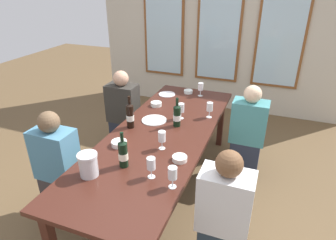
% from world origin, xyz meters
% --- Properties ---
extents(ground_plane, '(12.00, 12.00, 0.00)m').
position_xyz_m(ground_plane, '(0.00, 0.00, 0.00)').
color(ground_plane, brown).
extents(back_wall_with_windows, '(4.14, 0.10, 2.90)m').
position_xyz_m(back_wall_with_windows, '(0.00, 2.53, 1.45)').
color(back_wall_with_windows, beige).
rests_on(back_wall_with_windows, ground).
extents(dining_table, '(0.94, 2.65, 0.74)m').
position_xyz_m(dining_table, '(0.00, 0.00, 0.68)').
color(dining_table, '#421E16').
rests_on(dining_table, ground).
extents(white_plate_0, '(0.27, 0.27, 0.01)m').
position_xyz_m(white_plate_0, '(-0.17, 0.23, 0.74)').
color(white_plate_0, white).
rests_on(white_plate_0, dining_table).
extents(white_plate_1, '(0.21, 0.21, 0.01)m').
position_xyz_m(white_plate_1, '(-0.31, 0.99, 0.74)').
color(white_plate_1, white).
rests_on(white_plate_1, dining_table).
extents(metal_pitcher, '(0.16, 0.16, 0.19)m').
position_xyz_m(metal_pitcher, '(-0.26, -0.82, 0.84)').
color(metal_pitcher, silver).
rests_on(metal_pitcher, dining_table).
extents(wine_bottle_0, '(0.08, 0.08, 0.31)m').
position_xyz_m(wine_bottle_0, '(0.10, 0.20, 0.86)').
color(wine_bottle_0, black).
rests_on(wine_bottle_0, dining_table).
extents(wine_bottle_1, '(0.08, 0.08, 0.34)m').
position_xyz_m(wine_bottle_1, '(-0.33, 0.01, 0.87)').
color(wine_bottle_1, black).
rests_on(wine_bottle_1, dining_table).
extents(wine_bottle_2, '(0.08, 0.08, 0.31)m').
position_xyz_m(wine_bottle_2, '(-0.07, -0.62, 0.86)').
color(wine_bottle_2, black).
rests_on(wine_bottle_2, dining_table).
extents(tasting_bowl_0, '(0.14, 0.14, 0.05)m').
position_xyz_m(tasting_bowl_0, '(-0.26, -0.35, 0.76)').
color(tasting_bowl_0, white).
rests_on(tasting_bowl_0, dining_table).
extents(tasting_bowl_1, '(0.13, 0.13, 0.04)m').
position_xyz_m(tasting_bowl_1, '(0.33, -0.39, 0.76)').
color(tasting_bowl_1, white).
rests_on(tasting_bowl_1, dining_table).
extents(tasting_bowl_2, '(0.12, 0.12, 0.04)m').
position_xyz_m(tasting_bowl_2, '(-0.07, 1.14, 0.76)').
color(tasting_bowl_2, white).
rests_on(tasting_bowl_2, dining_table).
extents(tasting_bowl_3, '(0.13, 0.13, 0.05)m').
position_xyz_m(tasting_bowl_3, '(-0.30, 0.60, 0.76)').
color(tasting_bowl_3, white).
rests_on(tasting_bowl_3, dining_table).
extents(wine_glass_0, '(0.07, 0.07, 0.17)m').
position_xyz_m(wine_glass_0, '(0.08, 0.38, 0.86)').
color(wine_glass_0, white).
rests_on(wine_glass_0, dining_table).
extents(wine_glass_1, '(0.07, 0.07, 0.17)m').
position_xyz_m(wine_glass_1, '(0.36, 0.52, 0.86)').
color(wine_glass_1, white).
rests_on(wine_glass_1, dining_table).
extents(wine_glass_2, '(0.07, 0.07, 0.17)m').
position_xyz_m(wine_glass_2, '(0.10, 1.10, 0.86)').
color(wine_glass_2, white).
rests_on(wine_glass_2, dining_table).
extents(wine_glass_3, '(0.07, 0.07, 0.17)m').
position_xyz_m(wine_glass_3, '(0.12, -0.26, 0.86)').
color(wine_glass_3, white).
rests_on(wine_glass_3, dining_table).
extents(wine_glass_4, '(0.07, 0.07, 0.17)m').
position_xyz_m(wine_glass_4, '(0.20, -0.68, 0.86)').
color(wine_glass_4, white).
rests_on(wine_glass_4, dining_table).
extents(wine_glass_5, '(0.07, 0.07, 0.17)m').
position_xyz_m(wine_glass_5, '(0.39, -0.73, 0.86)').
color(wine_glass_5, white).
rests_on(wine_glass_5, dining_table).
extents(seated_person_0, '(0.38, 0.24, 1.11)m').
position_xyz_m(seated_person_0, '(-0.78, -0.62, 0.53)').
color(seated_person_0, '#3A3435').
rests_on(seated_person_0, ground).
extents(seated_person_1, '(0.38, 0.24, 1.11)m').
position_xyz_m(seated_person_1, '(0.78, -0.69, 0.53)').
color(seated_person_1, '#283643').
rests_on(seated_person_1, ground).
extents(seated_person_2, '(0.38, 0.24, 1.11)m').
position_xyz_m(seated_person_2, '(-0.78, 0.63, 0.53)').
color(seated_person_2, '#212634').
rests_on(seated_person_2, ground).
extents(seated_person_3, '(0.38, 0.24, 1.11)m').
position_xyz_m(seated_person_3, '(0.78, 0.67, 0.53)').
color(seated_person_3, '#282F41').
rests_on(seated_person_3, ground).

